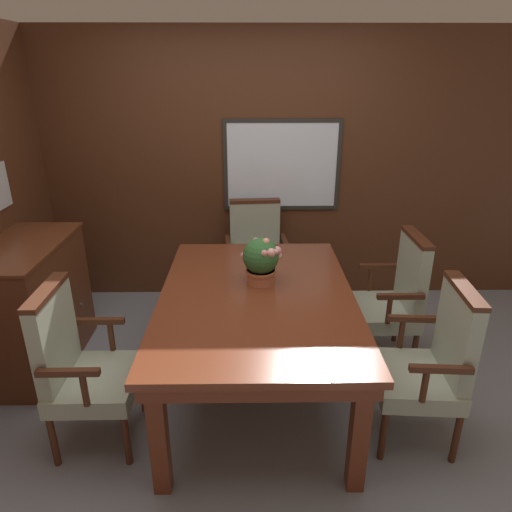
{
  "coord_description": "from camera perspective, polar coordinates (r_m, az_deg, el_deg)",
  "views": [
    {
      "loc": [
        0.0,
        -2.44,
        2.1
      ],
      "look_at": [
        0.04,
        0.32,
        0.96
      ],
      "focal_mm": 32.0,
      "sensor_mm": 36.0,
      "label": 1
    }
  ],
  "objects": [
    {
      "name": "sideboard_cabinet",
      "position": [
        3.75,
        -26.19,
        -5.67
      ],
      "size": [
        0.54,
        1.02,
        0.97
      ],
      "color": "#512816",
      "rests_on": "ground_plane"
    },
    {
      "name": "dining_table",
      "position": [
        2.97,
        0.04,
        -6.32
      ],
      "size": [
        1.24,
        1.8,
        0.76
      ],
      "color": "maroon",
      "rests_on": "ground_plane"
    },
    {
      "name": "chair_right_far",
      "position": [
        3.57,
        16.81,
        -4.79
      ],
      "size": [
        0.47,
        0.55,
        1.01
      ],
      "rotation": [
        0.0,
        0.0,
        -1.56
      ],
      "color": "#472314",
      "rests_on": "ground_plane"
    },
    {
      "name": "chair_head_far",
      "position": [
        4.2,
        -0.05,
        0.38
      ],
      "size": [
        0.58,
        0.51,
        1.01
      ],
      "rotation": [
        0.0,
        0.0,
        0.08
      ],
      "color": "#472314",
      "rests_on": "ground_plane"
    },
    {
      "name": "chair_right_near",
      "position": [
        2.9,
        21.03,
        -12.15
      ],
      "size": [
        0.5,
        0.57,
        1.01
      ],
      "rotation": [
        0.0,
        0.0,
        -1.64
      ],
      "color": "#472314",
      "rests_on": "ground_plane"
    },
    {
      "name": "wall_back",
      "position": [
        4.28,
        -0.77,
        10.56
      ],
      "size": [
        7.2,
        0.08,
        2.45
      ],
      "color": "#4C2816",
      "rests_on": "ground_plane"
    },
    {
      "name": "potted_plant",
      "position": [
        3.01,
        0.59,
        -0.49
      ],
      "size": [
        0.28,
        0.24,
        0.32
      ],
      "color": "#B2603D",
      "rests_on": "dining_table"
    },
    {
      "name": "ground_plane",
      "position": [
        3.22,
        -0.68,
        -18.36
      ],
      "size": [
        14.0,
        14.0,
        0.0
      ],
      "primitive_type": "plane",
      "color": "gray"
    },
    {
      "name": "chair_left_near",
      "position": [
        2.88,
        -21.27,
        -12.43
      ],
      "size": [
        0.48,
        0.55,
        1.01
      ],
      "rotation": [
        0.0,
        0.0,
        1.58
      ],
      "color": "#472314",
      "rests_on": "ground_plane"
    }
  ]
}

